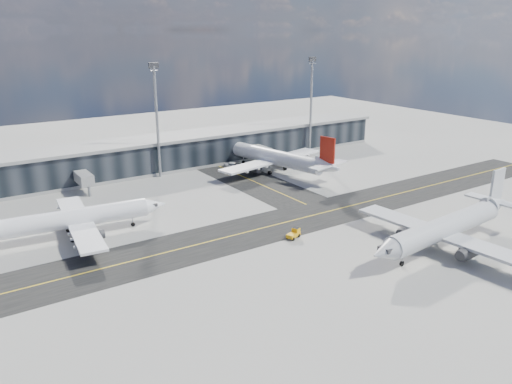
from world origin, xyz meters
The scene contains 9 objects.
ground centered at (0.00, 0.00, 0.00)m, with size 300.00×300.00×0.00m, color gray.
taxiway_lanes centered at (3.91, 10.74, 0.01)m, with size 180.00×63.00×0.03m.
terminal_concourse centered at (0.04, 54.93, 4.09)m, with size 152.00×19.80×8.80m.
floodlight_masts centered at (0.00, 48.00, 15.61)m, with size 102.50×0.70×28.90m.
airliner_af centered at (-29.39, 19.91, 3.50)m, with size 35.77×30.55×10.59m.
airliner_redtail centered at (27.77, 34.84, 3.97)m, with size 34.62×40.34×12.01m.
airliner_near centered at (24.19, -20.98, 3.81)m, with size 38.95×33.22×11.53m.
baggage_tug centered at (4.50, -3.11, 0.91)m, with size 3.18×2.30×1.81m.
service_van centered at (19.83, 44.00, 0.85)m, with size 2.83×6.15×1.71m, color white.
Camera 1 is at (-48.11, -69.86, 36.46)m, focal length 35.00 mm.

